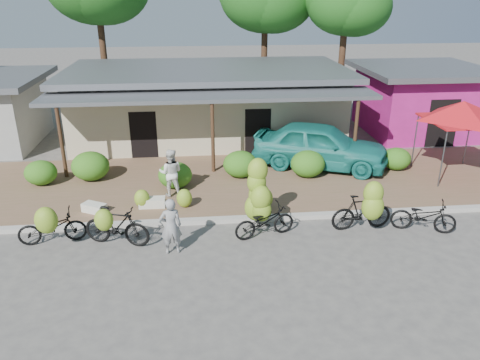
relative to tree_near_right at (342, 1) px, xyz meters
The scene contains 26 objects.
ground 17.46m from the tree_near_right, 116.58° to the right, with size 100.00×100.00×0.00m, color #4E4B48.
sidewalk 13.53m from the tree_near_right, 127.26° to the right, with size 60.00×6.00×0.12m, color brown.
curb 15.80m from the tree_near_right, 120.10° to the right, with size 60.00×0.25×0.15m, color #A8A399.
shop_main 9.31m from the tree_near_right, 153.26° to the right, with size 13.00×8.50×3.35m.
shop_pink 6.59m from the tree_near_right, 48.66° to the right, with size 6.00×6.00×3.25m.
tree_near_right is the anchor object (origin of this frame).
hedge_0 17.35m from the tree_near_right, 145.98° to the right, with size 1.15×1.04×0.90m, color #216016.
hedge_1 15.84m from the tree_near_right, 143.16° to the right, with size 1.38×1.25×1.08m, color #216016.
hedge_2 14.38m from the tree_near_right, 131.27° to the right, with size 1.21×1.09×0.94m, color #216016.
hedge_3 12.44m from the tree_near_right, 124.63° to the right, with size 1.29×1.16×1.01m, color #216016.
hedge_4 11.54m from the tree_near_right, 111.92° to the right, with size 1.30×1.17×1.01m, color #216016.
hedge_5 10.61m from the tree_near_right, 90.83° to the right, with size 1.12×1.01×0.88m, color #216016.
red_canopy 10.52m from the tree_near_right, 79.49° to the right, with size 3.50×3.50×2.86m.
bike_far_left 18.97m from the tree_near_right, 131.93° to the right, with size 1.95×1.36×1.42m.
bike_left 18.03m from the tree_near_right, 126.84° to the right, with size 2.02×1.38×1.42m.
bike_center 15.66m from the tree_near_right, 114.62° to the right, with size 1.96×1.37×2.26m.
bike_right 14.99m from the tree_near_right, 102.73° to the right, with size 1.91×1.25×1.80m.
bike_far_right 14.95m from the tree_near_right, 95.39° to the right, with size 1.98×1.23×0.98m.
loose_banana_a 16.17m from the tree_near_right, 130.30° to the right, with size 0.50×0.42×0.62m, color #8CA729.
loose_banana_b 15.46m from the tree_near_right, 125.85° to the right, with size 0.50×0.43×0.63m, color #8CA729.
loose_banana_c 14.51m from the tree_near_right, 115.90° to the right, with size 0.56×0.47×0.70m, color #8CA729.
sack_near 16.02m from the tree_near_right, 129.45° to the right, with size 0.85×0.40×0.30m, color white.
sack_far 17.30m from the tree_near_right, 133.94° to the right, with size 0.75×0.38×0.28m, color white.
vendor 17.57m from the tree_near_right, 121.44° to the right, with size 0.59×0.39×1.63m, color gray.
bystander 14.79m from the tree_near_right, 129.73° to the right, with size 0.81×0.63×1.67m, color silver.
teal_van 10.31m from the tree_near_right, 110.02° to the right, with size 2.11×5.25×1.79m, color #1B7B72.
Camera 1 is at (-0.68, -11.00, 6.78)m, focal length 35.00 mm.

